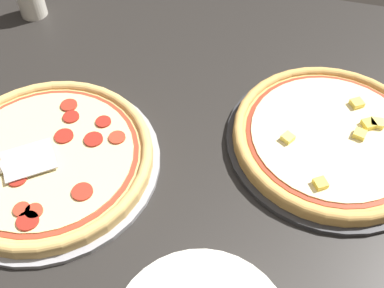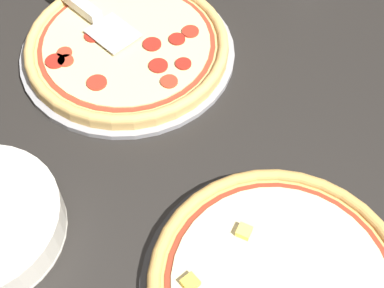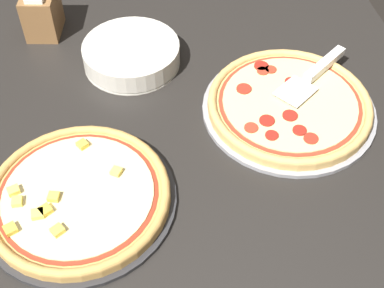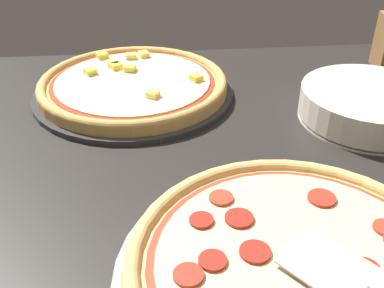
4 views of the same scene
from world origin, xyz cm
name	(u,v)px [view 2 (image 2 of 4)]	position (x,y,z in cm)	size (l,w,h in cm)	color
ground_plane	(122,138)	(0.00, 0.00, -1.80)	(137.43, 107.10, 3.60)	black
pizza_pan_front	(128,52)	(-2.34, -17.95, 0.50)	(39.76, 39.76, 1.00)	#939399
pizza_front	(127,45)	(-2.34, -17.93, 2.37)	(37.37, 37.37, 2.68)	#DBAD60
pizza_back	(281,285)	(-20.20, 30.26, 2.38)	(36.17, 36.17, 3.18)	tan
serving_spatula	(80,6)	(5.74, -27.37, 4.52)	(17.83, 21.23, 2.00)	#B7B7BC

